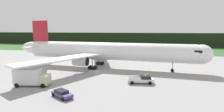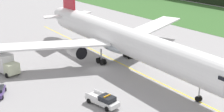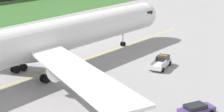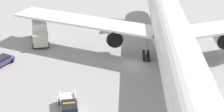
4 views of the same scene
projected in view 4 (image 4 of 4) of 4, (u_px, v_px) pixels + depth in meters
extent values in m
plane|color=#959394|center=(134.00, 65.00, 55.01)|extent=(320.00, 320.00, 0.00)
cube|color=yellow|center=(171.00, 70.00, 53.46)|extent=(81.06, 4.36, 0.01)
cylinder|color=white|center=(173.00, 36.00, 51.30)|extent=(50.92, 7.80, 5.27)
ellipsoid|color=silver|center=(170.00, 39.00, 54.20)|extent=(10.95, 6.07, 2.90)
cylinder|color=#B7B7B7|center=(222.00, 37.00, 56.35)|extent=(4.05, 2.84, 2.65)
cube|color=white|center=(85.00, 21.00, 59.04)|extent=(14.93, 24.04, 0.35)
cylinder|color=#B7B7B7|center=(115.00, 35.00, 56.96)|extent=(4.05, 2.84, 2.65)
cylinder|color=black|center=(115.00, 40.00, 55.13)|extent=(0.24, 2.44, 2.44)
cylinder|color=gray|center=(192.00, 48.00, 55.77)|extent=(0.28, 0.28, 2.64)
cylinder|color=black|center=(189.00, 58.00, 55.68)|extent=(1.21, 0.36, 1.20)
cylinder|color=black|center=(194.00, 58.00, 55.66)|extent=(1.21, 0.36, 1.20)
cylinder|color=black|center=(188.00, 54.00, 56.96)|extent=(1.21, 0.36, 1.20)
cylinder|color=black|center=(193.00, 54.00, 56.93)|extent=(1.21, 0.36, 1.20)
cylinder|color=gray|center=(146.00, 48.00, 56.02)|extent=(0.28, 0.28, 2.64)
cylinder|color=black|center=(149.00, 57.00, 55.91)|extent=(1.21, 0.36, 1.20)
cylinder|color=black|center=(144.00, 57.00, 55.94)|extent=(1.21, 0.36, 1.20)
cylinder|color=black|center=(148.00, 54.00, 57.19)|extent=(1.21, 0.36, 1.20)
cylinder|color=black|center=(144.00, 54.00, 57.21)|extent=(1.21, 0.36, 1.20)
cube|color=silver|center=(69.00, 107.00, 42.79)|extent=(5.93, 2.87, 0.70)
cube|color=black|center=(69.00, 107.00, 41.59)|extent=(2.54, 2.14, 0.70)
cube|color=silver|center=(75.00, 96.00, 43.93)|extent=(2.70, 0.56, 0.45)
cube|color=silver|center=(60.00, 98.00, 43.63)|extent=(2.70, 0.56, 0.45)
cube|color=orange|center=(69.00, 103.00, 41.41)|extent=(0.43, 1.37, 0.16)
cylinder|color=black|center=(76.00, 101.00, 44.83)|extent=(0.79, 0.36, 0.76)
cylinder|color=black|center=(60.00, 102.00, 44.51)|extent=(0.79, 0.36, 0.76)
cube|color=beige|center=(41.00, 40.00, 60.27)|extent=(2.32, 2.72, 2.00)
cube|color=silver|center=(40.00, 29.00, 63.23)|extent=(5.65, 3.36, 3.25)
cylinder|color=#99999E|center=(41.00, 40.00, 62.98)|extent=(0.78, 0.24, 1.04)
cylinder|color=#99999E|center=(40.00, 36.00, 64.88)|extent=(0.78, 0.24, 1.04)
cylinder|color=black|center=(48.00, 45.00, 60.89)|extent=(0.93, 0.43, 0.90)
cylinder|color=black|center=(34.00, 46.00, 60.46)|extent=(0.93, 0.43, 0.90)
cylinder|color=black|center=(47.00, 33.00, 65.77)|extent=(0.93, 0.43, 0.90)
cylinder|color=black|center=(33.00, 34.00, 65.33)|extent=(0.93, 0.43, 0.90)
cube|color=#4E387A|center=(0.00, 62.00, 54.52)|extent=(4.65, 3.58, 0.55)
cube|color=black|center=(1.00, 58.00, 54.49)|extent=(2.86, 2.49, 0.45)
cylinder|color=black|center=(12.00, 61.00, 55.49)|extent=(0.61, 0.44, 0.60)
cylinder|color=black|center=(3.00, 59.00, 56.24)|extent=(0.61, 0.44, 0.60)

